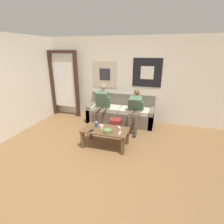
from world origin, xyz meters
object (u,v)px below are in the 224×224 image
at_px(person_seated_teen, 135,109).
at_px(pillar_candle, 102,127).
at_px(ceramic_bowl, 108,131).
at_px(game_controller_near_left, 119,127).
at_px(coffee_table, 105,132).
at_px(cell_phone, 91,131).
at_px(person_seated_adult, 101,105).
at_px(drink_can_blue, 96,124).
at_px(backpack, 115,127).
at_px(couch, 120,113).
at_px(game_controller_near_right, 120,133).

distance_m(person_seated_teen, pillar_candle, 1.26).
relative_size(ceramic_bowl, game_controller_near_left, 1.41).
distance_m(coffee_table, cell_phone, 0.34).
height_order(person_seated_adult, drink_can_blue, person_seated_adult).
bearing_deg(backpack, couch, 94.62).
xyz_separation_m(ceramic_bowl, cell_phone, (-0.39, -0.02, -0.04)).
xyz_separation_m(coffee_table, person_seated_teen, (0.48, 1.13, 0.26)).
bearing_deg(drink_can_blue, ceramic_bowl, -31.76).
xyz_separation_m(couch, person_seated_adult, (-0.48, -0.40, 0.36)).
xyz_separation_m(pillar_candle, drink_can_blue, (-0.15, 0.05, 0.02)).
relative_size(couch, game_controller_near_right, 13.77).
height_order(ceramic_bowl, pillar_candle, pillar_candle).
bearing_deg(couch, person_seated_teen, -36.61).
height_order(person_seated_teen, game_controller_near_right, person_seated_teen).
bearing_deg(drink_can_blue, person_seated_adult, 103.54).
distance_m(couch, drink_can_blue, 1.46).
xyz_separation_m(drink_can_blue, cell_phone, (-0.03, -0.24, -0.06)).
distance_m(coffee_table, game_controller_near_left, 0.34).
height_order(coffee_table, backpack, coffee_table).
bearing_deg(ceramic_bowl, backpack, 94.11).
relative_size(ceramic_bowl, pillar_candle, 2.04).
xyz_separation_m(pillar_candle, game_controller_near_left, (0.38, 0.15, -0.03)).
bearing_deg(cell_phone, pillar_candle, 47.15).
bearing_deg(person_seated_adult, person_seated_teen, 1.47).
bearing_deg(backpack, pillar_candle, -102.09).
distance_m(drink_can_blue, cell_phone, 0.25).
bearing_deg(person_seated_adult, coffee_table, -65.75).
bearing_deg(game_controller_near_left, pillar_candle, -159.07).
relative_size(person_seated_adult, game_controller_near_left, 8.90).
height_order(person_seated_adult, cell_phone, person_seated_adult).
bearing_deg(ceramic_bowl, cell_phone, -176.50).
bearing_deg(coffee_table, game_controller_near_left, 30.08).
relative_size(person_seated_adult, backpack, 2.90).
bearing_deg(cell_phone, person_seated_adult, 99.71).
bearing_deg(backpack, drink_can_blue, -115.22).
bearing_deg(pillar_candle, coffee_table, -11.05).
distance_m(person_seated_teen, cell_phone, 1.52).
xyz_separation_m(game_controller_near_right, cell_phone, (-0.65, -0.06, -0.01)).
bearing_deg(person_seated_teen, game_controller_near_right, -95.06).
bearing_deg(cell_phone, ceramic_bowl, 3.50).
xyz_separation_m(person_seated_adult, game_controller_near_right, (0.87, -1.21, -0.21)).
relative_size(person_seated_adult, ceramic_bowl, 6.29).
bearing_deg(game_controller_near_right, coffee_table, 163.34).
distance_m(person_seated_adult, cell_phone, 1.31).
xyz_separation_m(ceramic_bowl, pillar_candle, (-0.20, 0.17, -0.00)).
bearing_deg(person_seated_teen, person_seated_adult, -178.53).
bearing_deg(coffee_table, person_seated_teen, 66.94).
height_order(person_seated_teen, game_controller_near_left, person_seated_teen).
height_order(coffee_table, person_seated_teen, person_seated_teen).
xyz_separation_m(person_seated_teen, ceramic_bowl, (-0.37, -1.28, -0.13)).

